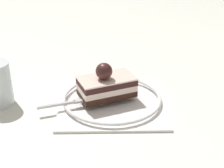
{
  "coord_description": "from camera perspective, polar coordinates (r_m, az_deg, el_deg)",
  "views": [
    {
      "loc": [
        -0.03,
        0.6,
        0.34
      ],
      "look_at": [
        -0.01,
        0.01,
        0.05
      ],
      "focal_mm": 50.13,
      "sensor_mm": 36.0,
      "label": 1
    }
  ],
  "objects": [
    {
      "name": "ground_plane",
      "position": [
        0.69,
        -0.95,
        -3.24
      ],
      "size": [
        2.4,
        2.4,
        0.0
      ],
      "primitive_type": "plane",
      "color": "silver"
    },
    {
      "name": "dessert_plate",
      "position": [
        0.68,
        -0.0,
        -2.92
      ],
      "size": [
        0.23,
        0.23,
        0.02
      ],
      "color": "white",
      "rests_on": "ground_plane"
    },
    {
      "name": "cake_slice",
      "position": [
        0.67,
        -0.79,
        -0.22
      ],
      "size": [
        0.13,
        0.11,
        0.08
      ],
      "color": "#331B12",
      "rests_on": "dessert_plate"
    },
    {
      "name": "fork",
      "position": [
        0.65,
        -7.95,
        -3.42
      ],
      "size": [
        0.12,
        0.05,
        0.0
      ],
      "color": "silver",
      "rests_on": "dessert_plate"
    }
  ]
}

